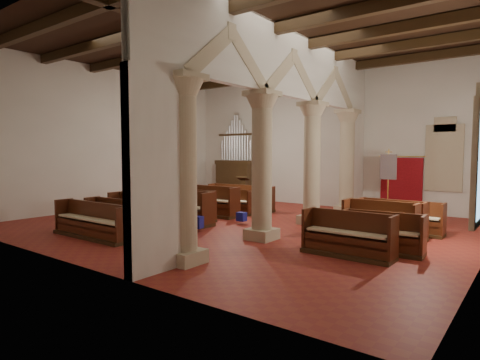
% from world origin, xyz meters
% --- Properties ---
extents(floor, '(14.00, 14.00, 0.00)m').
position_xyz_m(floor, '(0.00, 0.00, 0.00)').
color(floor, maroon).
rests_on(floor, ground).
extents(ceiling, '(14.00, 14.00, 0.00)m').
position_xyz_m(ceiling, '(0.00, 0.00, 6.00)').
color(ceiling, black).
rests_on(ceiling, wall_back).
extents(wall_back, '(14.00, 0.02, 6.00)m').
position_xyz_m(wall_back, '(0.00, 6.00, 3.00)').
color(wall_back, silver).
rests_on(wall_back, floor).
extents(wall_front, '(14.00, 0.02, 6.00)m').
position_xyz_m(wall_front, '(0.00, -6.00, 3.00)').
color(wall_front, silver).
rests_on(wall_front, floor).
extents(wall_left, '(0.02, 12.00, 6.00)m').
position_xyz_m(wall_left, '(-7.00, 0.00, 3.00)').
color(wall_left, silver).
rests_on(wall_left, floor).
extents(ceiling_beams, '(13.80, 11.80, 0.30)m').
position_xyz_m(ceiling_beams, '(0.00, 0.00, 5.82)').
color(ceiling_beams, '#322110').
rests_on(ceiling_beams, wall_back).
extents(arcade, '(0.90, 11.90, 6.00)m').
position_xyz_m(arcade, '(1.80, 0.00, 3.56)').
color(arcade, tan).
rests_on(arcade, floor).
extents(window_back, '(1.00, 0.03, 2.20)m').
position_xyz_m(window_back, '(5.00, 5.98, 2.20)').
color(window_back, '#377D67').
rests_on(window_back, wall_back).
extents(pipe_organ, '(2.10, 0.85, 4.40)m').
position_xyz_m(pipe_organ, '(-4.50, 5.50, 1.37)').
color(pipe_organ, '#322110').
rests_on(pipe_organ, floor).
extents(lectern, '(0.59, 0.60, 1.32)m').
position_xyz_m(lectern, '(-3.00, 4.18, 0.55)').
color(lectern, '#351A10').
rests_on(lectern, floor).
extents(dossal_curtain, '(1.80, 0.07, 2.17)m').
position_xyz_m(dossal_curtain, '(3.50, 5.92, 1.17)').
color(dossal_curtain, maroon).
rests_on(dossal_curtain, floor).
extents(processional_banner, '(0.58, 0.74, 2.53)m').
position_xyz_m(processional_banner, '(3.59, 3.90, 0.82)').
color(processional_banner, '#322110').
rests_on(processional_banner, floor).
extents(hymnal_box_a, '(0.37, 0.34, 0.31)m').
position_xyz_m(hymnal_box_a, '(-0.73, -3.97, 0.26)').
color(hymnal_box_a, navy).
rests_on(hymnal_box_a, floor).
extents(hymnal_box_b, '(0.41, 0.36, 0.36)m').
position_xyz_m(hymnal_box_b, '(-0.44, -1.74, 0.28)').
color(hymnal_box_b, '#162F97').
rests_on(hymnal_box_b, floor).
extents(hymnal_box_c, '(0.30, 0.25, 0.29)m').
position_xyz_m(hymnal_box_c, '(-0.08, 0.09, 0.25)').
color(hymnal_box_c, '#151F96').
rests_on(hymnal_box_c, floor).
extents(tube_heater_a, '(1.04, 0.36, 0.11)m').
position_xyz_m(tube_heater_a, '(-2.12, -4.07, 0.16)').
color(tube_heater_a, silver).
rests_on(tube_heater_a, floor).
extents(tube_heater_b, '(0.87, 0.12, 0.09)m').
position_xyz_m(tube_heater_b, '(-2.21, -3.61, 0.16)').
color(tube_heater_b, white).
rests_on(tube_heater_b, floor).
extents(nave_pew_0, '(3.02, 0.67, 0.99)m').
position_xyz_m(nave_pew_0, '(-2.16, -4.20, 0.33)').
color(nave_pew_0, '#322110').
rests_on(nave_pew_0, floor).
extents(nave_pew_1, '(3.11, 0.78, 0.99)m').
position_xyz_m(nave_pew_1, '(-1.99, -3.28, 0.33)').
color(nave_pew_1, '#322110').
rests_on(nave_pew_1, floor).
extents(nave_pew_2, '(2.78, 0.75, 1.05)m').
position_xyz_m(nave_pew_2, '(-2.45, -2.22, 0.35)').
color(nave_pew_2, '#322110').
rests_on(nave_pew_2, floor).
extents(nave_pew_3, '(3.11, 0.79, 1.13)m').
position_xyz_m(nave_pew_3, '(-2.06, -1.12, 0.37)').
color(nave_pew_3, '#322110').
rests_on(nave_pew_3, floor).
extents(nave_pew_4, '(3.22, 0.86, 1.10)m').
position_xyz_m(nave_pew_4, '(-2.53, -0.57, 0.36)').
color(nave_pew_4, '#322110').
rests_on(nave_pew_4, floor).
extents(nave_pew_5, '(2.88, 0.82, 1.13)m').
position_xyz_m(nave_pew_5, '(-2.34, 0.77, 0.38)').
color(nave_pew_5, '#322110').
rests_on(nave_pew_5, floor).
extents(nave_pew_6, '(2.44, 0.73, 0.95)m').
position_xyz_m(nave_pew_6, '(-2.00, 1.77, 0.31)').
color(nave_pew_6, '#322110').
rests_on(nave_pew_6, floor).
extents(nave_pew_7, '(3.04, 0.82, 1.04)m').
position_xyz_m(nave_pew_7, '(-2.09, 2.68, 0.34)').
color(nave_pew_7, '#322110').
rests_on(nave_pew_7, floor).
extents(aisle_pew_0, '(2.14, 0.73, 1.04)m').
position_xyz_m(aisle_pew_0, '(4.40, -1.79, 0.35)').
color(aisle_pew_0, '#322110').
rests_on(aisle_pew_0, floor).
extents(aisle_pew_1, '(1.94, 0.75, 0.98)m').
position_xyz_m(aisle_pew_1, '(4.93, -0.94, 0.33)').
color(aisle_pew_1, '#322110').
rests_on(aisle_pew_1, floor).
extents(aisle_pew_2, '(1.91, 0.75, 1.12)m').
position_xyz_m(aisle_pew_2, '(4.55, 0.04, 0.38)').
color(aisle_pew_2, '#322110').
rests_on(aisle_pew_2, floor).
extents(aisle_pew_3, '(1.86, 0.81, 1.09)m').
position_xyz_m(aisle_pew_3, '(4.63, 0.76, 0.37)').
color(aisle_pew_3, '#322110').
rests_on(aisle_pew_3, floor).
extents(aisle_pew_4, '(1.84, 0.65, 0.97)m').
position_xyz_m(aisle_pew_4, '(4.90, 1.77, 0.33)').
color(aisle_pew_4, '#322110').
rests_on(aisle_pew_4, floor).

